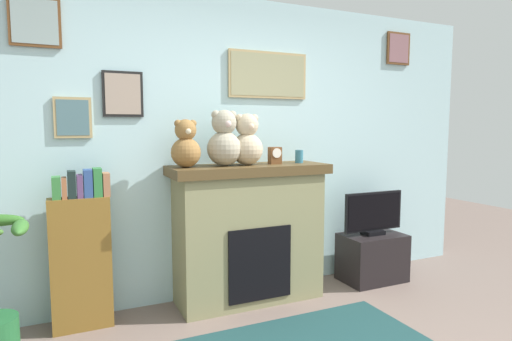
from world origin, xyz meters
name	(u,v)px	position (x,y,z in m)	size (l,w,h in m)	color
back_wall	(233,147)	(0.00, 2.00, 1.31)	(5.20, 0.15, 2.60)	silver
fireplace	(249,232)	(0.03, 1.71, 0.59)	(1.35, 0.51, 1.17)	#86845B
bookshelf	(81,255)	(-1.30, 1.74, 0.56)	(0.43, 0.16, 1.19)	brown
tv_stand	(372,257)	(1.31, 1.64, 0.23)	(0.60, 0.40, 0.46)	black
television	(373,214)	(1.31, 1.64, 0.66)	(0.65, 0.14, 0.41)	black
candle_jar	(299,156)	(0.51, 1.69, 1.23)	(0.07, 0.07, 0.12)	teal
mantel_clock	(275,155)	(0.27, 1.69, 1.25)	(0.10, 0.08, 0.15)	brown
teddy_bear_brown	(186,146)	(-0.51, 1.69, 1.34)	(0.23, 0.23, 0.38)	olive
teddy_bear_grey	(224,141)	(-0.19, 1.69, 1.38)	(0.28, 0.28, 0.45)	#A69E87
teddy_bear_tan	(247,142)	(0.01, 1.69, 1.36)	(0.26, 0.26, 0.43)	#C2AF8F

